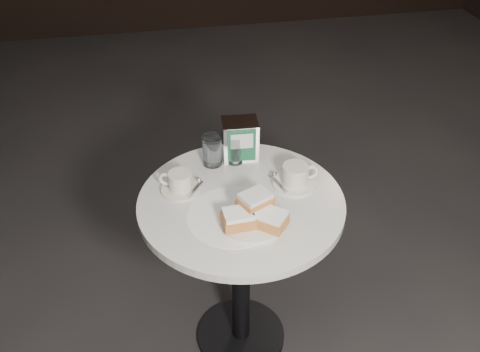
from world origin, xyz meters
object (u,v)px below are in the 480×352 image
at_px(cafe_table, 241,242).
at_px(water_glass_left, 212,151).
at_px(coffee_cup_right, 295,177).
at_px(napkin_dispenser, 240,139).
at_px(coffee_cup_left, 180,183).
at_px(water_glass_right, 235,149).
at_px(beignet_plate, 254,216).

distance_m(cafe_table, water_glass_left, 0.35).
distance_m(coffee_cup_right, napkin_dispenser, 0.26).
distance_m(coffee_cup_left, water_glass_left, 0.19).
relative_size(coffee_cup_left, coffee_cup_right, 1.07).
bearing_deg(water_glass_right, water_glass_left, -178.90).
relative_size(coffee_cup_right, water_glass_right, 1.49).
bearing_deg(napkin_dispenser, cafe_table, -96.31).
bearing_deg(water_glass_left, napkin_dispenser, 14.19).
height_order(coffee_cup_left, napkin_dispenser, napkin_dispenser).
relative_size(beignet_plate, napkin_dispenser, 1.61).
height_order(cafe_table, water_glass_right, water_glass_right).
relative_size(coffee_cup_left, water_glass_left, 1.54).
height_order(coffee_cup_right, water_glass_left, water_glass_left).
bearing_deg(coffee_cup_right, coffee_cup_left, 171.39).
bearing_deg(water_glass_left, beignet_plate, -77.55).
height_order(water_glass_left, water_glass_right, water_glass_left).
distance_m(water_glass_left, water_glass_right, 0.08).
relative_size(cafe_table, water_glass_right, 6.71).
height_order(beignet_plate, water_glass_right, water_glass_right).
bearing_deg(cafe_table, coffee_cup_right, 13.04).
bearing_deg(water_glass_left, water_glass_right, 1.10).
bearing_deg(coffee_cup_right, water_glass_left, 143.30).
bearing_deg(coffee_cup_right, water_glass_right, 132.38).
bearing_deg(water_glass_left, cafe_table, -74.71).
xyz_separation_m(cafe_table, coffee_cup_left, (-0.20, 0.09, 0.23)).
xyz_separation_m(coffee_cup_right, napkin_dispenser, (-0.15, 0.21, 0.04)).
distance_m(beignet_plate, napkin_dispenser, 0.39).
bearing_deg(napkin_dispenser, water_glass_right, -130.26).
xyz_separation_m(cafe_table, napkin_dispenser, (0.05, 0.26, 0.27)).
bearing_deg(cafe_table, beignet_plate, -82.72).
bearing_deg(coffee_cup_right, napkin_dispenser, 124.46).
bearing_deg(napkin_dispenser, coffee_cup_right, -49.67).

